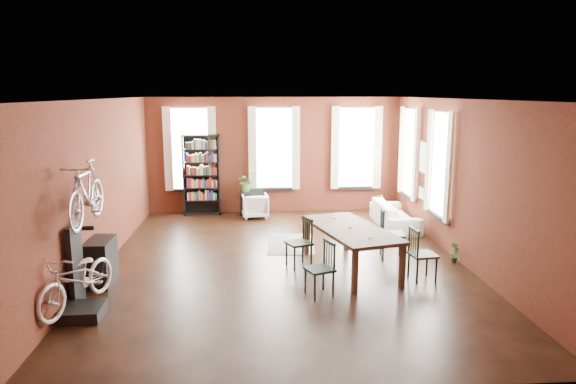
{
  "coord_description": "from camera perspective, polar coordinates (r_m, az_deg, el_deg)",
  "views": [
    {
      "loc": [
        -0.59,
        -9.71,
        3.33
      ],
      "look_at": [
        0.12,
        0.6,
        1.31
      ],
      "focal_mm": 32.0,
      "sensor_mm": 36.0,
      "label": 1
    }
  ],
  "objects": [
    {
      "name": "plant_by_sofa",
      "position": [
        14.01,
        9.8,
        -2.26
      ],
      "size": [
        0.47,
        0.7,
        0.29
      ],
      "primitive_type": "imported",
      "rotation": [
        0.0,
        0.0,
        -0.18
      ],
      "color": "#2B5C25",
      "rests_on": "ground"
    },
    {
      "name": "dining_chair_a",
      "position": [
        8.58,
        3.5,
        -8.52
      ],
      "size": [
        0.54,
        0.54,
        0.91
      ],
      "primitive_type": "cube",
      "rotation": [
        0.0,
        0.0,
        -1.21
      ],
      "color": "#1B3B3A",
      "rests_on": "ground"
    },
    {
      "name": "striped_rug",
      "position": [
        11.49,
        0.36,
        -5.77
      ],
      "size": [
        1.12,
        1.67,
        0.01
      ],
      "primitive_type": "cube",
      "rotation": [
        0.0,
        0.0,
        -0.07
      ],
      "color": "black",
      "rests_on": "ground"
    },
    {
      "name": "console_table",
      "position": [
        9.67,
        -20.06,
        -7.28
      ],
      "size": [
        0.4,
        0.8,
        0.8
      ],
      "primitive_type": "cube",
      "color": "black",
      "rests_on": "ground"
    },
    {
      "name": "bookshelf",
      "position": [
        14.26,
        -9.57,
        1.89
      ],
      "size": [
        1.0,
        0.32,
        2.2
      ],
      "primitive_type": "cube",
      "color": "black",
      "rests_on": "ground"
    },
    {
      "name": "bike_wall_rack",
      "position": [
        8.81,
        -22.52,
        -7.52
      ],
      "size": [
        0.16,
        0.6,
        1.3
      ],
      "primitive_type": "cube",
      "color": "black",
      "rests_on": "ground"
    },
    {
      "name": "dining_chair_c",
      "position": [
        9.54,
        14.75,
        -6.71
      ],
      "size": [
        0.5,
        0.5,
        0.96
      ],
      "primitive_type": "cube",
      "rotation": [
        0.0,
        0.0,
        1.7
      ],
      "color": "#1F2D1A",
      "rests_on": "ground"
    },
    {
      "name": "bike_trainer",
      "position": [
        8.48,
        -21.87,
        -12.26
      ],
      "size": [
        0.61,
        0.61,
        0.18
      ],
      "primitive_type": "cube",
      "rotation": [
        0.0,
        0.0,
        0.01
      ],
      "color": "black",
      "rests_on": "ground"
    },
    {
      "name": "plant_on_stand",
      "position": [
        14.05,
        -4.67,
        0.93
      ],
      "size": [
        0.66,
        0.69,
        0.43
      ],
      "primitive_type": "imported",
      "rotation": [
        0.0,
        0.0,
        0.37
      ],
      "color": "#3A5E25",
      "rests_on": "plant_stand"
    },
    {
      "name": "dining_table",
      "position": [
        9.87,
        6.91,
        -6.25
      ],
      "size": [
        1.69,
        2.6,
        0.82
      ],
      "primitive_type": "cube",
      "rotation": [
        0.0,
        0.0,
        0.27
      ],
      "color": "#4F3C2F",
      "rests_on": "ground"
    },
    {
      "name": "dining_chair_b",
      "position": [
        9.92,
        1.21,
        -5.67
      ],
      "size": [
        0.57,
        0.57,
        0.95
      ],
      "primitive_type": "cube",
      "rotation": [
        0.0,
        0.0,
        -1.19
      ],
      "color": "black",
      "rests_on": "ground"
    },
    {
      "name": "bicycle_floor",
      "position": [
        8.16,
        -22.55,
        -6.2
      ],
      "size": [
        0.85,
        1.04,
        1.71
      ],
      "primitive_type": "imported",
      "rotation": [
        0.0,
        0.0,
        -0.32
      ],
      "color": "beige",
      "rests_on": "bike_trainer"
    },
    {
      "name": "dining_chair_d",
      "position": [
        10.62,
        11.48,
        -4.56
      ],
      "size": [
        0.53,
        0.53,
        1.02
      ],
      "primitive_type": "cube",
      "rotation": [
        0.0,
        0.0,
        1.44
      ],
      "color": "#1B3B3B",
      "rests_on": "ground"
    },
    {
      "name": "cream_sofa",
      "position": [
        13.14,
        11.8,
        -2.04
      ],
      "size": [
        0.61,
        2.08,
        0.81
      ],
      "primitive_type": "imported",
      "rotation": [
        0.0,
        0.0,
        1.57
      ],
      "color": "beige",
      "rests_on": "ground"
    },
    {
      "name": "plant_small",
      "position": [
        10.78,
        17.97,
        -7.08
      ],
      "size": [
        0.44,
        0.48,
        0.15
      ],
      "primitive_type": "imported",
      "rotation": [
        0.0,
        0.0,
        0.66
      ],
      "color": "#275722",
      "rests_on": "ground"
    },
    {
      "name": "plant_stand",
      "position": [
        14.17,
        -4.67,
        -1.22
      ],
      "size": [
        0.34,
        0.34,
        0.66
      ],
      "primitive_type": "cube",
      "rotation": [
        0.0,
        0.0,
        -0.03
      ],
      "color": "black",
      "rests_on": "ground"
    },
    {
      "name": "room",
      "position": [
        10.43,
        0.7,
        4.48
      ],
      "size": [
        9.0,
        9.04,
        3.22
      ],
      "color": "black",
      "rests_on": "ground"
    },
    {
      "name": "white_armchair",
      "position": [
        13.85,
        -3.71,
        -1.4
      ],
      "size": [
        0.75,
        0.71,
        0.7
      ],
      "primitive_type": "imported",
      "rotation": [
        0.0,
        0.0,
        3.25
      ],
      "color": "white",
      "rests_on": "ground"
    },
    {
      "name": "bicycle_hung",
      "position": [
        8.4,
        -21.65,
        2.08
      ],
      "size": [
        0.47,
        1.0,
        1.66
      ],
      "primitive_type": "imported",
      "color": "#A5A8AD",
      "rests_on": "bike_wall_rack"
    }
  ]
}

